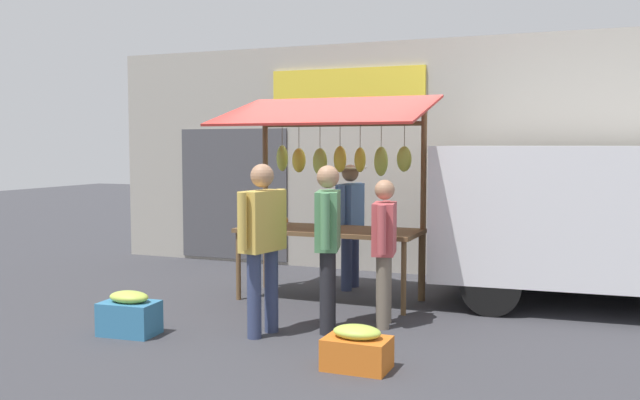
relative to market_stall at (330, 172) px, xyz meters
The scene contains 10 objects.
ground_plane 1.56m from the market_stall, 103.63° to the left, with size 40.00×40.00×0.00m, color #38383D.
street_backdrop 2.14m from the market_stall, 88.89° to the right, with size 9.00×0.30×3.40m.
market_stall is the anchor object (origin of this frame).
vendor_with_sunhat 0.91m from the market_stall, 91.32° to the right, with size 0.42×0.70×1.64m.
shopper_in_grey_tee 1.57m from the market_stall, 110.47° to the left, with size 0.35×0.69×1.69m.
shopper_with_shopping_bag 1.86m from the market_stall, 89.16° to the left, with size 0.31×0.71×1.71m.
shopper_in_striped_shirt 1.55m from the market_stall, 135.33° to the left, with size 0.31×0.66×1.53m.
parked_van 3.37m from the market_stall, 165.73° to the right, with size 4.52×2.15×1.88m.
produce_crate_near 3.04m from the market_stall, 116.14° to the left, with size 0.55×0.37×0.38m.
produce_crate_side 2.93m from the market_stall, 60.77° to the left, with size 0.58×0.41×0.44m.
Camera 1 is at (-3.07, 7.86, 1.89)m, focal length 39.37 mm.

